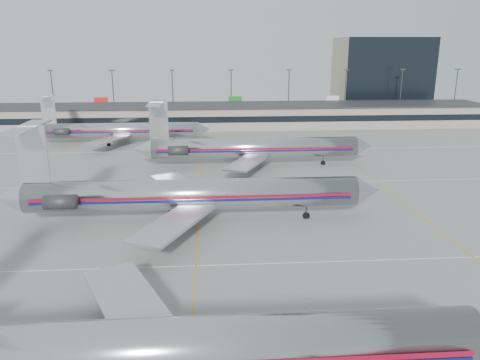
{
  "coord_description": "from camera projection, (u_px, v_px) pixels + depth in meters",
  "views": [
    {
      "loc": [
        1.52,
        -34.54,
        21.97
      ],
      "look_at": [
        5.78,
        26.44,
        4.5
      ],
      "focal_mm": 35.0,
      "sensor_mm": 36.0,
      "label": 1
    }
  ],
  "objects": [
    {
      "name": "ground",
      "position": [
        193.0,
        320.0,
        39.06
      ],
      "size": [
        260.0,
        260.0,
        0.0
      ],
      "primitive_type": "plane",
      "color": "gray",
      "rests_on": "ground"
    },
    {
      "name": "apron_markings",
      "position": [
        196.0,
        266.0,
        48.65
      ],
      "size": [
        160.0,
        0.15,
        0.02
      ],
      "primitive_type": "cube",
      "color": "silver",
      "rests_on": "ground"
    },
    {
      "name": "terminal",
      "position": [
        202.0,
        116.0,
        132.17
      ],
      "size": [
        162.0,
        17.0,
        6.25
      ],
      "color": "gray",
      "rests_on": "ground"
    },
    {
      "name": "light_mast_row",
      "position": [
        202.0,
        92.0,
        144.14
      ],
      "size": [
        163.6,
        0.4,
        15.28
      ],
      "color": "#38383D",
      "rests_on": "ground"
    },
    {
      "name": "distant_building",
      "position": [
        381.0,
        75.0,
        162.56
      ],
      "size": [
        30.0,
        20.0,
        25.0
      ],
      "primitive_type": "cube",
      "color": "tan",
      "rests_on": "ground"
    },
    {
      "name": "jet_foreground",
      "position": [
        128.0,
        350.0,
        29.12
      ],
      "size": [
        49.72,
        29.28,
        13.01
      ],
      "color": "#BBBBBF",
      "rests_on": "ground"
    },
    {
      "name": "jet_second_row",
      "position": [
        186.0,
        194.0,
        60.0
      ],
      "size": [
        49.44,
        29.11,
        12.94
      ],
      "color": "#BBBBBF",
      "rests_on": "ground"
    },
    {
      "name": "jet_third_row",
      "position": [
        250.0,
        148.0,
        88.26
      ],
      "size": [
        45.62,
        28.06,
        12.47
      ],
      "color": "#BBBBBF",
      "rests_on": "ground"
    },
    {
      "name": "jet_back_row",
      "position": [
        118.0,
        130.0,
        108.69
      ],
      "size": [
        41.45,
        25.5,
        11.33
      ],
      "color": "#BBBBBF",
      "rests_on": "ground"
    },
    {
      "name": "belt_loader",
      "position": [
        330.0,
        356.0,
        33.52
      ],
      "size": [
        4.31,
        2.14,
        2.2
      ],
      "rotation": [
        0.0,
        0.0,
        0.26
      ],
      "color": "#999999",
      "rests_on": "ground"
    }
  ]
}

